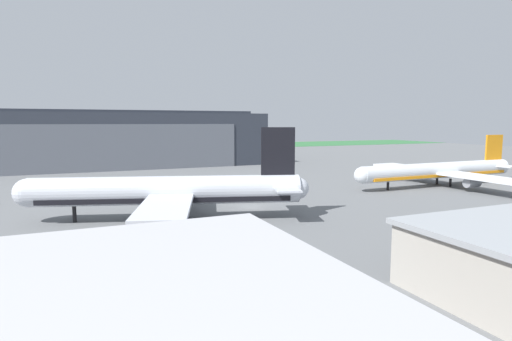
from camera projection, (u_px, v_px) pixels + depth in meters
The scene contains 5 objects.
ground_plane at pixel (251, 207), 72.87m from camera, with size 440.00×440.00×0.00m, color slate.
grass_field_strip at pixel (130, 148), 240.90m from camera, with size 440.00×56.00×0.08m, color #34713F.
maintenance_hangar at pixel (104, 139), 143.27m from camera, with size 106.24×41.55×19.11m.
airliner_near_right at pixel (167, 192), 62.58m from camera, with size 42.25×37.32×14.12m.
airliner_near_left at pixel (439, 171), 96.78m from camera, with size 47.52×39.78×11.77m.
Camera 1 is at (-27.58, -66.12, 14.84)m, focal length 28.98 mm.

